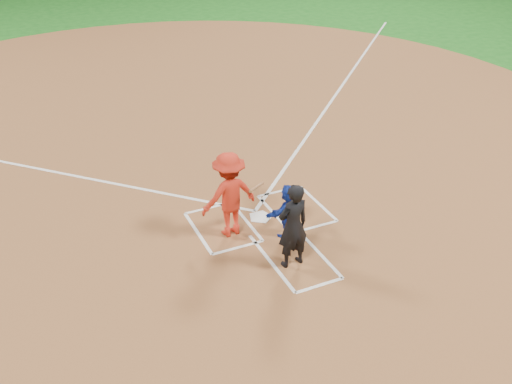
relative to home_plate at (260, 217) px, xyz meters
name	(u,v)px	position (x,y,z in m)	size (l,w,h in m)	color
ground	(260,218)	(0.00, 0.00, -0.02)	(120.00, 120.00, 0.00)	#165A17
home_plate_dirt	(181,126)	(0.00, 6.00, -0.01)	(28.00, 28.00, 0.01)	brown
home_plate	(260,217)	(0.00, 0.00, 0.00)	(0.60, 0.60, 0.02)	silver
catcher	(288,210)	(0.26, -0.89, 0.63)	(1.18, 0.37, 1.27)	#122B9A
umpire	(293,226)	(-0.17, -1.92, 0.95)	(0.70, 0.46, 1.92)	black
chalk_markings	(188,134)	(0.00, 5.29, -0.01)	(28.35, 17.32, 0.01)	white
batter_at_plate	(229,195)	(-0.90, -0.29, 1.00)	(1.60, 0.90, 2.01)	red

